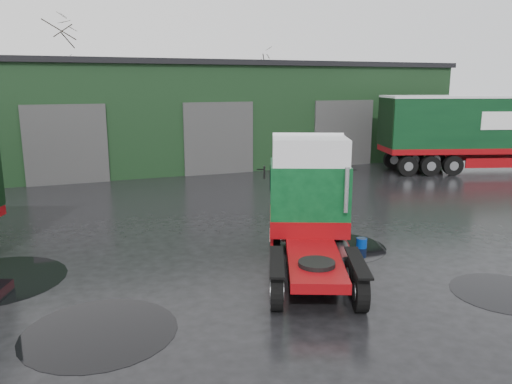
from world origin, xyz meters
TOP-DOWN VIEW (x-y plane):
  - ground at (0.00, 0.00)m, footprint 100.00×100.00m
  - warehouse at (2.00, 20.00)m, footprint 32.40×12.40m
  - hero_tractor at (-0.30, -1.62)m, footprint 4.52×6.27m
  - lorry_right at (17.00, 9.00)m, footprint 16.78×7.76m
  - wash_bucket at (2.25, -0.09)m, footprint 0.39×0.39m
  - tree_back_a at (-6.00, 30.00)m, footprint 4.40×4.40m
  - tree_back_b at (10.00, 30.00)m, footprint 4.40×4.40m
  - puddle_0 at (-5.77, -2.72)m, footprint 3.19×3.19m
  - puddle_1 at (1.55, 0.25)m, footprint 3.08×3.08m
  - puddle_4 at (3.62, -4.30)m, footprint 2.56×2.56m

SIDE VIEW (x-z plane):
  - ground at x=0.00m, z-range 0.00..0.00m
  - puddle_0 at x=-5.77m, z-range 0.00..0.01m
  - puddle_1 at x=1.55m, z-range 0.00..0.01m
  - puddle_4 at x=3.62m, z-range 0.00..0.01m
  - wash_bucket at x=2.25m, z-range 0.00..0.31m
  - hero_tractor at x=-0.30m, z-range 0.00..3.59m
  - lorry_right at x=17.00m, z-range 0.00..4.38m
  - warehouse at x=2.00m, z-range 0.01..6.31m
  - tree_back_b at x=10.00m, z-range 0.00..7.50m
  - tree_back_a at x=-6.00m, z-range 0.00..9.50m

